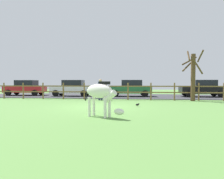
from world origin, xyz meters
TOP-DOWN VIEW (x-y plane):
  - ground_plane at (0.00, 0.00)m, footprint 60.00×60.00m
  - parking_asphalt at (0.00, 9.30)m, footprint 28.00×7.40m
  - paddock_fence at (-0.38, 5.00)m, footprint 21.34×0.11m
  - bare_tree at (6.20, 4.70)m, footprint 1.43×1.45m
  - zebra at (0.88, -3.46)m, footprint 1.77×1.12m
  - crow_on_grass at (2.23, 0.31)m, footprint 0.21×0.10m
  - parked_car_green at (1.36, 8.70)m, footprint 4.13×2.16m
  - parked_car_white at (-4.29, 8.35)m, footprint 4.09×2.07m
  - parked_car_red at (-9.46, 8.79)m, footprint 4.14×2.17m
  - parked_car_black at (8.05, 9.02)m, footprint 4.07×2.03m
  - visitor_near_fence at (-0.70, 4.37)m, footprint 0.39×0.27m

SIDE VIEW (x-z plane):
  - ground_plane at x=0.00m, z-range 0.00..0.00m
  - parking_asphalt at x=0.00m, z-range 0.00..0.05m
  - crow_on_grass at x=2.23m, z-range 0.02..0.23m
  - paddock_fence at x=-0.38m, z-range 0.09..1.44m
  - parked_car_green at x=1.36m, z-range 0.06..1.62m
  - parked_car_white at x=-4.29m, z-range 0.06..1.62m
  - parked_car_red at x=-9.46m, z-range 0.06..1.62m
  - parked_car_black at x=8.05m, z-range 0.06..1.62m
  - visitor_near_fence at x=-0.70m, z-range 0.09..1.73m
  - zebra at x=0.88m, z-range 0.22..1.63m
  - bare_tree at x=6.20m, z-range 0.08..3.83m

